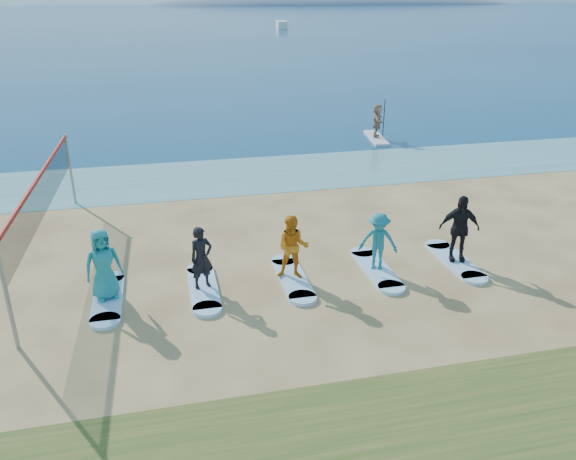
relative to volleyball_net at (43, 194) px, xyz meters
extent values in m
plane|color=tan|center=(7.29, -4.08, -1.90)|extent=(600.00, 600.00, 0.00)
plane|color=teal|center=(7.29, 6.42, -1.90)|extent=(600.00, 600.00, 0.00)
plane|color=navy|center=(7.29, 155.92, -1.90)|extent=(600.00, 600.00, 0.00)
ellipsoid|color=slate|center=(102.29, 295.92, -1.90)|extent=(220.00, 56.00, 18.00)
cylinder|color=gray|center=(-0.08, -4.50, -0.65)|extent=(0.09, 0.09, 2.50)
cylinder|color=gray|center=(0.08, 4.50, -0.65)|extent=(0.09, 0.09, 2.50)
cube|color=black|center=(0.00, 0.00, 0.00)|extent=(0.19, 9.00, 1.00)
cube|color=#AF1D12|center=(0.00, 0.00, 0.52)|extent=(0.22, 9.00, 0.10)
cube|color=silver|center=(13.94, 10.92, -1.84)|extent=(1.15, 3.07, 0.12)
imported|color=tan|center=(13.94, 10.92, -0.96)|extent=(0.99, 1.61, 1.65)
cube|color=silver|center=(28.69, 101.04, -1.90)|extent=(2.57, 7.04, 1.38)
cube|color=#A3D6FD|center=(1.64, -2.84, -1.86)|extent=(0.70, 2.20, 0.09)
imported|color=teal|center=(1.64, -2.84, -0.93)|extent=(1.01, 0.82, 1.78)
cube|color=#A3D6FD|center=(3.97, -2.84, -1.86)|extent=(0.70, 2.20, 0.09)
imported|color=black|center=(3.97, -2.84, -1.01)|extent=(0.69, 0.57, 1.61)
cube|color=#A3D6FD|center=(6.29, -2.84, -1.86)|extent=(0.70, 2.20, 0.09)
imported|color=orange|center=(6.29, -2.84, -0.97)|extent=(0.98, 0.86, 1.70)
cube|color=#A3D6FD|center=(8.61, -2.84, -1.86)|extent=(0.70, 2.20, 0.09)
imported|color=#1B7586|center=(8.61, -2.84, -1.03)|extent=(1.17, 0.94, 1.58)
cube|color=#A3D6FD|center=(10.93, -2.84, -1.86)|extent=(0.70, 2.20, 0.09)
imported|color=black|center=(10.93, -2.84, -0.88)|extent=(1.18, 0.72, 1.87)
camera|label=1|loc=(3.26, -15.46, 5.07)|focal=35.00mm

